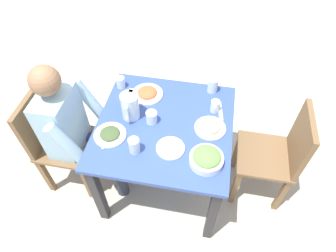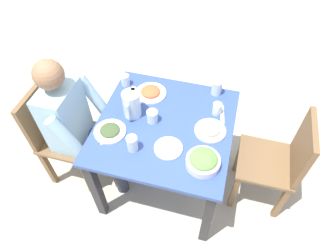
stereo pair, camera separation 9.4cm
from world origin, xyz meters
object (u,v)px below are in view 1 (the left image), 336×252
water_glass_near_left (121,82)px  dining_table (165,136)px  chair_far (279,153)px  chair_near (55,138)px  plate_rice_curry (147,93)px  plate_beans (210,127)px  water_glass_by_pitcher (152,117)px  water_glass_far_right (213,85)px  plate_yoghurt (170,147)px  diner_near (77,130)px  water_glass_center (215,106)px  water_glass_near_right (134,146)px  water_pitcher (130,106)px  salad_bowl (206,158)px  plate_dolmas (110,134)px

water_glass_near_left → dining_table: bearing=51.9°
chair_far → water_glass_near_left: bearing=-100.4°
dining_table → chair_far: 0.82m
water_glass_near_left → chair_near: bearing=-47.1°
dining_table → plate_rice_curry: 0.34m
plate_beans → water_glass_by_pitcher: 0.39m
dining_table → water_glass_by_pitcher: water_glass_by_pitcher is taller
chair_far → water_glass_far_right: chair_far is taller
plate_yoghurt → plate_rice_curry: bearing=-150.4°
plate_beans → water_glass_by_pitcher: water_glass_by_pitcher is taller
diner_near → water_glass_center: (-0.28, 0.92, 0.13)m
plate_beans → water_glass_far_right: (-0.37, -0.02, 0.04)m
water_glass_near_right → water_pitcher: bearing=-160.5°
salad_bowl → water_glass_center: 0.44m
water_pitcher → plate_dolmas: water_pitcher is taller
water_glass_near_right → water_glass_far_right: (-0.63, 0.42, 0.00)m
chair_near → water_glass_near_right: bearing=76.8°
chair_near → water_glass_center: bearing=103.7°
chair_near → plate_yoghurt: 0.93m
diner_near → plate_beans: 0.92m
chair_far → salad_bowl: bearing=-56.9°
chair_far → water_pitcher: water_pitcher is taller
chair_near → salad_bowl: bearing=81.8°
plate_yoghurt → water_glass_near_left: (-0.50, -0.46, 0.03)m
dining_table → water_glass_center: bearing=121.0°
dining_table → plate_beans: size_ratio=4.39×
chair_near → water_pitcher: 0.67m
water_pitcher → water_glass_near_left: (-0.27, -0.15, -0.05)m
chair_near → plate_rice_curry: bearing=118.3°
plate_dolmas → water_glass_near_right: bearing=65.2°
chair_far → water_glass_far_right: (-0.30, -0.53, 0.29)m
dining_table → plate_yoghurt: (0.19, 0.07, 0.14)m
plate_yoghurt → water_glass_near_right: 0.22m
salad_bowl → water_glass_center: (-0.44, 0.01, 0.00)m
water_glass_near_right → water_glass_far_right: water_glass_far_right is taller
dining_table → water_pitcher: (-0.03, -0.24, 0.22)m
chair_far → water_glass_near_left: 1.25m
salad_bowl → plate_dolmas: salad_bowl is taller
diner_near → salad_bowl: 0.93m
plate_yoghurt → water_glass_near_left: bearing=-136.9°
dining_table → diner_near: size_ratio=0.77×
plate_yoghurt → water_glass_near_left: 0.68m
salad_bowl → water_glass_near_left: (-0.55, -0.69, 0.00)m
dining_table → plate_dolmas: 0.39m
salad_bowl → water_glass_near_left: salad_bowl is taller
diner_near → plate_rice_curry: 0.56m
salad_bowl → plate_rice_curry: salad_bowl is taller
plate_rice_curry → water_glass_center: size_ratio=2.54×
plate_dolmas → plate_yoghurt: (0.03, 0.40, 0.00)m
dining_table → water_glass_near_right: bearing=-29.7°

